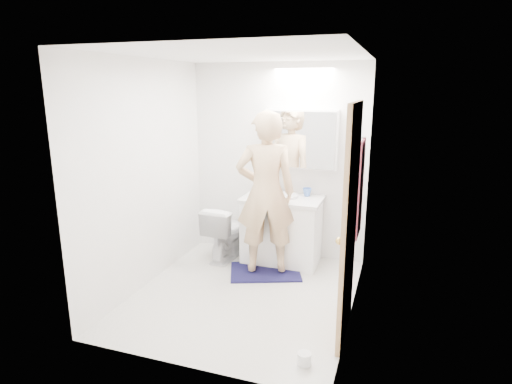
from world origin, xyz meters
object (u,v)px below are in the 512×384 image
at_px(toilet, 226,232).
at_px(person, 266,193).
at_px(toilet_paper_roll, 304,359).
at_px(vanity_cabinet, 282,232).
at_px(soap_bottle_b, 274,187).
at_px(medicine_cabinet, 301,139).
at_px(soap_bottle_a, 264,184).
at_px(toothbrush_cup, 307,192).

distance_m(toilet, person, 0.90).
bearing_deg(toilet_paper_roll, vanity_cabinet, 110.61).
bearing_deg(toilet, soap_bottle_b, -147.09).
height_order(medicine_cabinet, person, person).
bearing_deg(vanity_cabinet, medicine_cabinet, 52.48).
bearing_deg(vanity_cabinet, person, -103.07).
height_order(toilet, toilet_paper_roll, toilet).
xyz_separation_m(person, toilet_paper_roll, (0.80, -1.51, -0.91)).
distance_m(soap_bottle_a, soap_bottle_b, 0.13).
xyz_separation_m(toothbrush_cup, toilet_paper_roll, (0.45, -2.05, -0.82)).
height_order(soap_bottle_a, toilet_paper_roll, soap_bottle_a).
height_order(vanity_cabinet, soap_bottle_b, soap_bottle_b).
height_order(vanity_cabinet, toilet, vanity_cabinet).
relative_size(toilet, toothbrush_cup, 6.41).
bearing_deg(soap_bottle_b, toilet, -151.29).
height_order(toilet, toothbrush_cup, toothbrush_cup).
distance_m(person, toilet_paper_roll, 1.94).
xyz_separation_m(medicine_cabinet, person, (-0.25, -0.59, -0.54)).
relative_size(vanity_cabinet, toothbrush_cup, 8.35).
bearing_deg(toothbrush_cup, vanity_cabinet, -148.90).
xyz_separation_m(soap_bottle_b, toothbrush_cup, (0.42, -0.02, -0.03)).
distance_m(soap_bottle_b, toilet_paper_roll, 2.40).
relative_size(toothbrush_cup, toilet_paper_roll, 0.98).
bearing_deg(soap_bottle_b, toilet_paper_roll, -67.28).
distance_m(person, soap_bottle_b, 0.57).
xyz_separation_m(toilet, toilet_paper_roll, (1.41, -1.78, -0.30)).
relative_size(soap_bottle_a, soap_bottle_b, 1.43).
height_order(vanity_cabinet, medicine_cabinet, medicine_cabinet).
height_order(medicine_cabinet, soap_bottle_b, medicine_cabinet).
distance_m(medicine_cabinet, person, 0.84).
distance_m(medicine_cabinet, toilet_paper_roll, 2.61).
xyz_separation_m(vanity_cabinet, person, (-0.09, -0.38, 0.57)).
xyz_separation_m(person, soap_bottle_a, (-0.19, 0.53, -0.03)).
xyz_separation_m(soap_bottle_b, toilet_paper_roll, (0.87, -2.07, -0.85)).
relative_size(vanity_cabinet, medicine_cabinet, 1.02).
xyz_separation_m(medicine_cabinet, toilet_paper_roll, (0.55, -2.10, -1.45)).
xyz_separation_m(soap_bottle_a, soap_bottle_b, (0.12, 0.03, -0.03)).
xyz_separation_m(medicine_cabinet, soap_bottle_b, (-0.32, -0.03, -0.60)).
relative_size(medicine_cabinet, person, 0.48).
bearing_deg(medicine_cabinet, soap_bottle_a, -172.18).
bearing_deg(soap_bottle_b, toothbrush_cup, -2.72).
bearing_deg(toothbrush_cup, toilet, -164.02).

